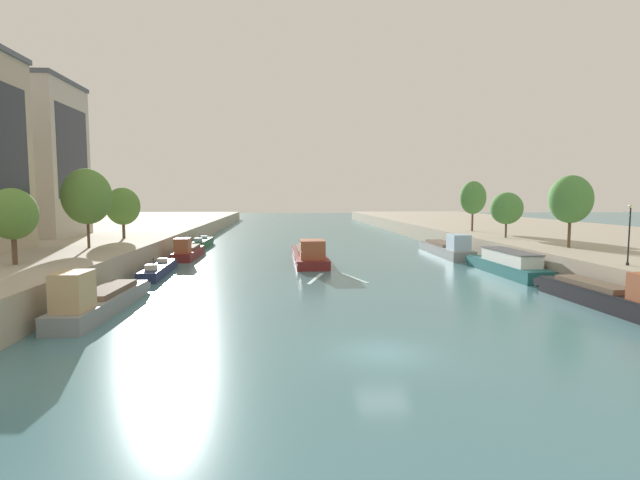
# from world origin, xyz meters

# --- Properties ---
(ground_plane) EXTENTS (400.00, 400.00, 0.00)m
(ground_plane) POSITION_xyz_m (0.00, 0.00, 0.00)
(ground_plane) COLOR teal
(quay_left) EXTENTS (36.00, 170.00, 2.53)m
(quay_left) POSITION_xyz_m (-36.83, 55.00, 1.27)
(quay_left) COLOR #A89E89
(quay_left) RESTS_ON ground
(quay_right) EXTENTS (36.00, 170.00, 2.53)m
(quay_right) POSITION_xyz_m (36.83, 55.00, 1.27)
(quay_right) COLOR #A89E89
(quay_right) RESTS_ON ground
(barge_midriver) EXTENTS (3.59, 18.26, 2.98)m
(barge_midriver) POSITION_xyz_m (-1.67, 33.78, 0.87)
(barge_midriver) COLOR maroon
(barge_midriver) RESTS_ON ground
(wake_behind_barge) EXTENTS (5.60, 5.89, 0.03)m
(wake_behind_barge) POSITION_xyz_m (0.02, 21.67, 0.01)
(wake_behind_barge) COLOR silver
(wake_behind_barge) RESTS_ON ground
(moored_boat_left_upstream) EXTENTS (2.73, 13.08, 3.31)m
(moored_boat_left_upstream) POSITION_xyz_m (-16.78, 9.30, 0.95)
(moored_boat_left_upstream) COLOR gray
(moored_boat_left_upstream) RESTS_ON ground
(moored_boat_left_near) EXTENTS (2.18, 11.27, 2.06)m
(moored_boat_left_near) POSITION_xyz_m (-16.91, 25.22, 0.51)
(moored_boat_left_near) COLOR #1E284C
(moored_boat_left_near) RESTS_ON ground
(moored_boat_left_lone) EXTENTS (2.29, 11.43, 2.74)m
(moored_boat_left_lone) POSITION_xyz_m (-16.51, 38.19, 0.82)
(moored_boat_left_lone) COLOR maroon
(moored_boat_left_lone) RESTS_ON ground
(moored_boat_left_far) EXTENTS (2.19, 10.50, 2.21)m
(moored_boat_left_far) POSITION_xyz_m (-16.98, 51.70, 0.59)
(moored_boat_left_far) COLOR #235633
(moored_boat_left_far) RESTS_ON ground
(moored_boat_right_upstream) EXTENTS (2.81, 13.18, 2.93)m
(moored_boat_right_upstream) POSITION_xyz_m (17.23, 8.12, 0.91)
(moored_boat_right_upstream) COLOR black
(moored_boat_right_upstream) RESTS_ON ground
(moored_boat_right_midway) EXTENTS (2.97, 13.62, 2.41)m
(moored_boat_right_midway) POSITION_xyz_m (17.14, 22.76, 1.01)
(moored_boat_right_midway) COLOR #23666B
(moored_boat_right_midway) RESTS_ON ground
(moored_boat_right_downstream) EXTENTS (3.16, 16.08, 3.09)m
(moored_boat_right_downstream) POSITION_xyz_m (16.34, 38.13, 0.93)
(moored_boat_right_downstream) COLOR gray
(moored_boat_right_downstream) RESTS_ON ground
(tree_left_second) EXTENTS (3.49, 3.49, 5.71)m
(tree_left_second) POSITION_xyz_m (-24.82, 14.94, 6.31)
(tree_left_second) COLOR brown
(tree_left_second) RESTS_ON quay_left
(tree_left_by_lamp) EXTENTS (4.70, 4.70, 7.82)m
(tree_left_by_lamp) POSITION_xyz_m (-24.03, 26.88, 7.61)
(tree_left_by_lamp) COLOR brown
(tree_left_by_lamp) RESTS_ON quay_left
(tree_left_midway) EXTENTS (4.03, 4.03, 6.18)m
(tree_left_midway) POSITION_xyz_m (-24.12, 37.98, 6.42)
(tree_left_midway) COLOR brown
(tree_left_midway) RESTS_ON quay_left
(tree_right_by_lamp) EXTENTS (4.13, 4.13, 7.18)m
(tree_right_by_lamp) POSITION_xyz_m (23.63, 23.20, 7.33)
(tree_right_by_lamp) COLOR brown
(tree_right_by_lamp) RESTS_ON quay_right
(tree_right_end_of_row) EXTENTS (3.92, 3.92, 5.59)m
(tree_right_end_of_row) POSITION_xyz_m (22.75, 34.99, 6.16)
(tree_right_end_of_row) COLOR brown
(tree_right_end_of_row) RESTS_ON quay_right
(tree_right_second) EXTENTS (3.76, 3.76, 7.33)m
(tree_right_second) POSITION_xyz_m (23.08, 46.46, 7.44)
(tree_right_second) COLOR brown
(tree_right_second) RESTS_ON quay_right
(lamppost_right_bank) EXTENTS (0.28, 0.28, 4.51)m
(lamppost_right_bank) POSITION_xyz_m (20.65, 10.92, 5.01)
(lamppost_right_bank) COLOR black
(lamppost_right_bank) RESTS_ON quay_right
(building_left_corner) EXTENTS (11.76, 11.65, 19.72)m
(building_left_corner) POSITION_xyz_m (-37.11, 42.16, 12.41)
(building_left_corner) COLOR #BCB2A8
(building_left_corner) RESTS_ON quay_left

